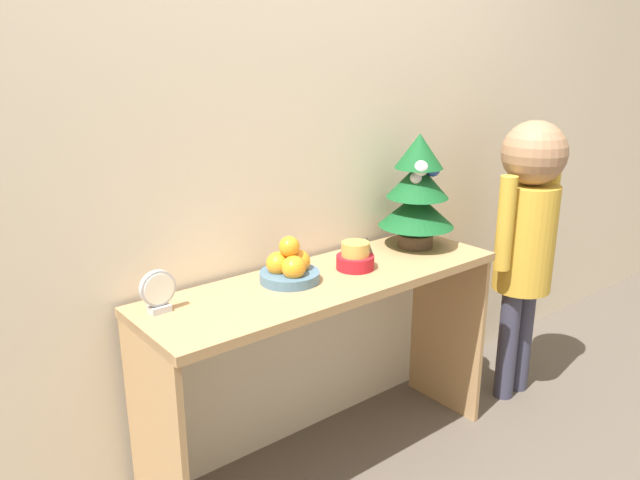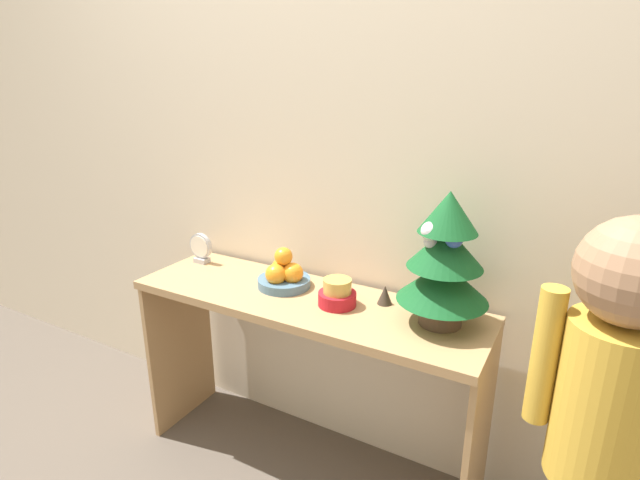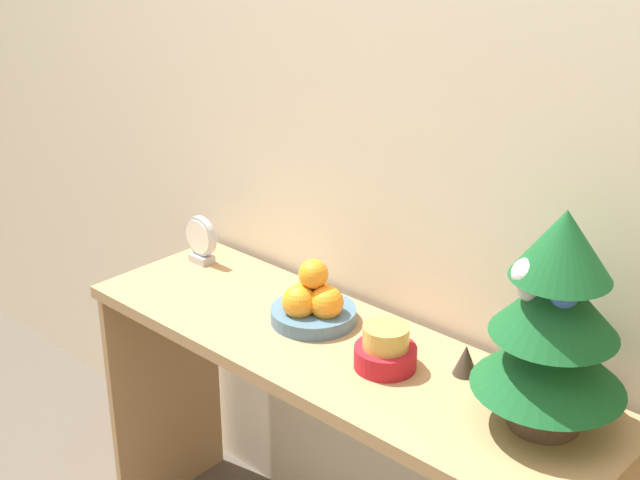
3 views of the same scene
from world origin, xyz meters
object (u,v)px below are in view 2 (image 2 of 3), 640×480
at_px(mini_tree, 445,259).
at_px(desk_clock, 201,248).
at_px(fruit_bowl, 284,275).
at_px(singing_bowl, 337,294).
at_px(figurine, 385,295).
at_px(child_figure, 611,383).

height_order(mini_tree, desk_clock, mini_tree).
xyz_separation_m(fruit_bowl, singing_bowl, (0.24, -0.04, -0.01)).
bearing_deg(fruit_bowl, figurine, 6.90).
distance_m(mini_tree, fruit_bowl, 0.61).
relative_size(singing_bowl, child_figure, 0.11).
xyz_separation_m(mini_tree, fruit_bowl, (-0.58, 0.00, -0.17)).
distance_m(mini_tree, desk_clock, 1.03).
bearing_deg(mini_tree, fruit_bowl, 179.75).
xyz_separation_m(singing_bowl, child_figure, (0.81, -0.13, 0.00)).
xyz_separation_m(figurine, child_figure, (0.67, -0.22, 0.01)).
relative_size(singing_bowl, desk_clock, 1.03).
bearing_deg(mini_tree, figurine, 166.69).
xyz_separation_m(desk_clock, figurine, (0.81, 0.01, -0.03)).
xyz_separation_m(desk_clock, child_figure, (1.48, -0.21, -0.02)).
xyz_separation_m(singing_bowl, figurine, (0.14, 0.09, -0.01)).
relative_size(mini_tree, child_figure, 0.36).
height_order(fruit_bowl, child_figure, child_figure).
height_order(singing_bowl, figurine, singing_bowl).
relative_size(mini_tree, singing_bowl, 3.29).
relative_size(fruit_bowl, figurine, 2.96).
bearing_deg(fruit_bowl, singing_bowl, -10.03).
xyz_separation_m(fruit_bowl, figurine, (0.38, 0.05, -0.01)).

